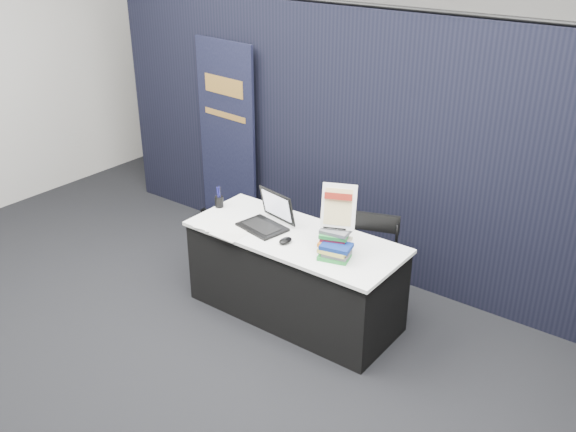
{
  "coord_description": "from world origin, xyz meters",
  "views": [
    {
      "loc": [
        2.73,
        -3.15,
        3.12
      ],
      "look_at": [
        -0.07,
        0.55,
        0.9
      ],
      "focal_mm": 40.0,
      "sensor_mm": 36.0,
      "label": 1
    }
  ],
  "objects_px": {
    "info_sign": "(339,207)",
    "stacking_chair": "(365,264)",
    "pullup_banner": "(227,149)",
    "laptop": "(266,219)",
    "book_stack_short": "(335,252)",
    "book_stack_tall": "(335,241)",
    "display_table": "(294,275)"
  },
  "relations": [
    {
      "from": "info_sign",
      "to": "pullup_banner",
      "type": "relative_size",
      "value": 0.18
    },
    {
      "from": "book_stack_short",
      "to": "book_stack_tall",
      "type": "bearing_deg",
      "value": 122.85
    },
    {
      "from": "laptop",
      "to": "stacking_chair",
      "type": "bearing_deg",
      "value": 35.11
    },
    {
      "from": "laptop",
      "to": "pullup_banner",
      "type": "relative_size",
      "value": 0.22
    },
    {
      "from": "display_table",
      "to": "laptop",
      "type": "xyz_separation_m",
      "value": [
        -0.29,
        -0.01,
        0.44
      ]
    },
    {
      "from": "book_stack_tall",
      "to": "pullup_banner",
      "type": "bearing_deg",
      "value": 153.53
    },
    {
      "from": "book_stack_short",
      "to": "pullup_banner",
      "type": "height_order",
      "value": "pullup_banner"
    },
    {
      "from": "book_stack_tall",
      "to": "stacking_chair",
      "type": "relative_size",
      "value": 0.27
    },
    {
      "from": "display_table",
      "to": "book_stack_short",
      "type": "height_order",
      "value": "book_stack_short"
    },
    {
      "from": "laptop",
      "to": "book_stack_tall",
      "type": "height_order",
      "value": "laptop"
    },
    {
      "from": "pullup_banner",
      "to": "stacking_chair",
      "type": "relative_size",
      "value": 2.23
    },
    {
      "from": "display_table",
      "to": "stacking_chair",
      "type": "relative_size",
      "value": 2.02
    },
    {
      "from": "pullup_banner",
      "to": "stacking_chair",
      "type": "xyz_separation_m",
      "value": [
        2.04,
        -0.62,
        -0.39
      ]
    },
    {
      "from": "display_table",
      "to": "info_sign",
      "type": "height_order",
      "value": "info_sign"
    },
    {
      "from": "info_sign",
      "to": "stacking_chair",
      "type": "bearing_deg",
      "value": 56.13
    },
    {
      "from": "book_stack_short",
      "to": "pullup_banner",
      "type": "bearing_deg",
      "value": 152.21
    },
    {
      "from": "book_stack_short",
      "to": "stacking_chair",
      "type": "distance_m",
      "value": 0.56
    },
    {
      "from": "book_stack_tall",
      "to": "laptop",
      "type": "bearing_deg",
      "value": 177.28
    },
    {
      "from": "display_table",
      "to": "book_stack_tall",
      "type": "relative_size",
      "value": 7.42
    },
    {
      "from": "book_stack_short",
      "to": "stacking_chair",
      "type": "relative_size",
      "value": 0.27
    },
    {
      "from": "info_sign",
      "to": "pullup_banner",
      "type": "distance_m",
      "value": 2.22
    },
    {
      "from": "laptop",
      "to": "pullup_banner",
      "type": "bearing_deg",
      "value": 154.47
    },
    {
      "from": "laptop",
      "to": "book_stack_short",
      "type": "distance_m",
      "value": 0.77
    },
    {
      "from": "book_stack_tall",
      "to": "info_sign",
      "type": "xyz_separation_m",
      "value": [
        0.0,
        0.03,
        0.27
      ]
    },
    {
      "from": "display_table",
      "to": "info_sign",
      "type": "xyz_separation_m",
      "value": [
        0.41,
        -0.01,
        0.74
      ]
    },
    {
      "from": "display_table",
      "to": "pullup_banner",
      "type": "distance_m",
      "value": 1.9
    },
    {
      "from": "info_sign",
      "to": "book_stack_tall",
      "type": "bearing_deg",
      "value": -113.92
    },
    {
      "from": "laptop",
      "to": "info_sign",
      "type": "height_order",
      "value": "info_sign"
    },
    {
      "from": "book_stack_short",
      "to": "info_sign",
      "type": "relative_size",
      "value": 0.68
    },
    {
      "from": "stacking_chair",
      "to": "book_stack_short",
      "type": "bearing_deg",
      "value": -110.31
    },
    {
      "from": "laptop",
      "to": "stacking_chair",
      "type": "xyz_separation_m",
      "value": [
        0.76,
        0.34,
        -0.32
      ]
    },
    {
      "from": "book_stack_short",
      "to": "info_sign",
      "type": "distance_m",
      "value": 0.33
    }
  ]
}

